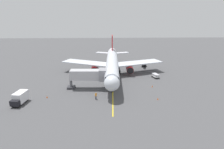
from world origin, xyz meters
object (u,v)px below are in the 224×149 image
at_px(baggage_cart_near_nose, 156,76).
at_px(safety_cone_nose_right, 158,99).
at_px(safety_cone_nose_left, 152,86).
at_px(safety_cone_wing_port, 47,97).
at_px(airplane, 112,64).
at_px(box_truck_portside, 20,98).
at_px(belt_loader_starboard_side, 144,65).
at_px(ground_crew_marshaller, 96,96).
at_px(jet_bridge, 92,75).

distance_m(baggage_cart_near_nose, safety_cone_nose_right, 16.65).
distance_m(safety_cone_nose_left, safety_cone_wing_port, 27.51).
height_order(airplane, baggage_cart_near_nose, airplane).
bearing_deg(airplane, box_truck_portside, 43.05).
relative_size(airplane, safety_cone_nose_right, 73.29).
height_order(baggage_cart_near_nose, box_truck_portside, box_truck_portside).
relative_size(belt_loader_starboard_side, safety_cone_nose_right, 8.59).
relative_size(airplane, safety_cone_nose_left, 73.29).
bearing_deg(safety_cone_nose_right, baggage_cart_near_nose, -102.52).
bearing_deg(safety_cone_wing_port, ground_crew_marshaller, 173.70).
xyz_separation_m(ground_crew_marshaller, safety_cone_nose_left, (-15.09, -7.38, -0.61)).
bearing_deg(jet_bridge, airplane, -117.72).
bearing_deg(ground_crew_marshaller, box_truck_portside, 5.60).
distance_m(belt_loader_starboard_side, safety_cone_nose_left, 21.64).
height_order(ground_crew_marshaller, belt_loader_starboard_side, belt_loader_starboard_side).
bearing_deg(box_truck_portside, safety_cone_wing_port, -149.57).
height_order(airplane, box_truck_portside, airplane).
relative_size(box_truck_portside, safety_cone_nose_left, 8.81).
relative_size(airplane, baggage_cart_near_nose, 14.06).
bearing_deg(safety_cone_wing_port, airplane, -133.84).
relative_size(ground_crew_marshaller, box_truck_portside, 0.35).
bearing_deg(box_truck_portside, belt_loader_starboard_side, -137.92).
distance_m(ground_crew_marshaller, belt_loader_starboard_side, 33.61).
bearing_deg(ground_crew_marshaller, safety_cone_wing_port, -6.30).
relative_size(jet_bridge, safety_cone_nose_right, 20.83).
height_order(airplane, safety_cone_nose_left, airplane).
bearing_deg(safety_cone_nose_left, box_truck_portside, 15.83).
bearing_deg(safety_cone_wing_port, safety_cone_nose_right, 175.56).
xyz_separation_m(baggage_cart_near_nose, box_truck_portside, (34.82, 17.15, 0.73)).
bearing_deg(jet_bridge, baggage_cart_near_nose, -156.60).
bearing_deg(baggage_cart_near_nose, box_truck_portside, 26.22).
bearing_deg(box_truck_portside, safety_cone_nose_right, -178.34).
distance_m(jet_bridge, belt_loader_starboard_side, 28.75).
distance_m(ground_crew_marshaller, safety_cone_nose_left, 16.81).
xyz_separation_m(belt_loader_starboard_side, safety_cone_nose_right, (2.64, 29.67, -0.44)).
xyz_separation_m(baggage_cart_near_nose, safety_cone_wing_port, (29.82, 14.21, -0.38)).
xyz_separation_m(airplane, ground_crew_marshaller, (4.46, 18.16, -3.12)).
relative_size(baggage_cart_near_nose, box_truck_portside, 0.59).
distance_m(belt_loader_starboard_side, safety_cone_wing_port, 39.95).
distance_m(airplane, safety_cone_nose_right, 21.71).
bearing_deg(box_truck_portside, safety_cone_nose_left, -164.17).
height_order(box_truck_portside, belt_loader_starboard_side, box_truck_portside).
relative_size(jet_bridge, belt_loader_starboard_side, 2.42).
xyz_separation_m(box_truck_portside, safety_cone_nose_right, (-31.21, -0.90, -1.11)).
bearing_deg(jet_bridge, box_truck_portside, 29.60).
distance_m(airplane, box_truck_portside, 29.13).
bearing_deg(baggage_cart_near_nose, safety_cone_nose_left, 69.81).
bearing_deg(box_truck_portside, ground_crew_marshaller, -174.40).
xyz_separation_m(airplane, box_truck_portside, (21.20, 19.80, -2.62)).
relative_size(airplane, box_truck_portside, 8.32).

